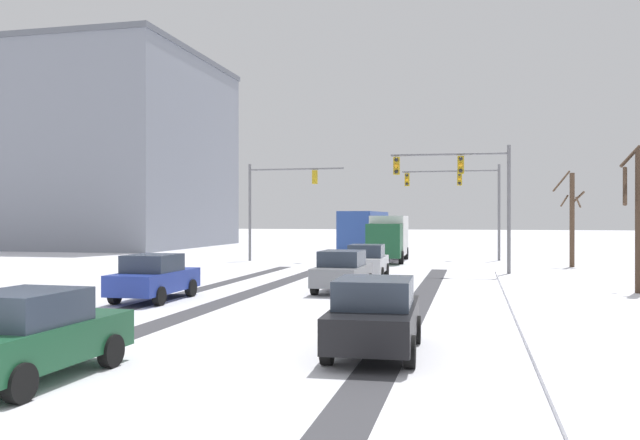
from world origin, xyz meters
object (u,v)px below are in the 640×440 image
Objects in this scene: bus_oncoming at (365,229)px; bare_tree_sidewalk_far at (572,217)px; traffic_signal_near_right at (467,183)px; office_building_far_left_block at (106,153)px; car_grey_second at (343,271)px; car_blue_third at (154,277)px; car_black_fourth at (375,315)px; traffic_signal_far_right at (464,192)px; car_dark_green_fifth at (29,335)px; traffic_signal_far_left at (276,194)px; box_truck_delivery at (388,237)px; car_silver_lead at (367,261)px.

bare_tree_sidewalk_far is (14.16, -11.62, 0.97)m from bus_oncoming.
traffic_signal_near_right is 0.30× the size of office_building_far_left_block.
car_blue_third is (-5.92, -4.09, 0.00)m from car_grey_second.
car_black_fourth is at bearing -95.13° from traffic_signal_near_right.
car_blue_third is 31.44m from bus_oncoming.
car_grey_second is at bearing -124.26° from bare_tree_sidewalk_far.
traffic_signal_far_right reaches higher than car_dark_green_fifth.
traffic_signal_near_right is 20.62m from bus_oncoming.
car_grey_second is 19.01m from bare_tree_sidewalk_far.
bus_oncoming is (-3.53, 27.23, 1.18)m from car_grey_second.
bus_oncoming is 1.92× the size of bare_tree_sidewalk_far.
traffic_signal_far_left reaches higher than box_truck_delivery.
traffic_signal_far_left is 0.30× the size of office_building_far_left_block.
car_blue_third is 0.55× the size of box_truck_delivery.
car_blue_third is 22.84m from box_truck_delivery.
car_grey_second is at bearing -82.62° from bus_oncoming.
car_grey_second is 1.00× the size of car_dark_green_fifth.
car_blue_third is 0.37× the size of bus_oncoming.
car_grey_second is at bearing -47.70° from office_building_far_left_block.
car_grey_second is 0.38× the size of bus_oncoming.
box_truck_delivery is at bearing 92.31° from car_silver_lead.
office_building_far_left_block reaches higher than traffic_signal_near_right.
box_truck_delivery is (3.07, -9.16, -0.36)m from bus_oncoming.
car_black_fourth is 0.38× the size of bus_oncoming.
car_silver_lead is 1.01× the size of car_grey_second.
bare_tree_sidewalk_far is (13.37, 30.52, 2.14)m from car_dark_green_fifth.
traffic_signal_far_left is 1.59× the size of car_grey_second.
office_building_far_left_block is at bearing 144.38° from traffic_signal_near_right.
traffic_signal_near_right is at bearing -35.62° from office_building_far_left_block.
car_blue_third and car_black_fourth have the same top height.
traffic_signal_far_right is 1.02× the size of traffic_signal_near_right.
bus_oncoming is (-3.56, 21.38, 1.18)m from car_silver_lead.
car_dark_green_fifth is at bearing -97.59° from car_silver_lead.
traffic_signal_far_right is 1.60× the size of car_dark_green_fifth.
bare_tree_sidewalk_far is at bearing 42.65° from car_silver_lead.
traffic_signal_far_right reaches higher than car_grey_second.
traffic_signal_far_left reaches higher than car_blue_third.
traffic_signal_near_right and traffic_signal_far_left have the same top height.
traffic_signal_near_right reaches higher than bare_tree_sidewalk_far.
bare_tree_sidewalk_far is (10.60, 9.76, 2.14)m from car_silver_lead.
office_building_far_left_block is at bearing 152.38° from box_truck_delivery.
office_building_far_left_block reaches higher than bus_oncoming.
car_grey_second is 11.56m from car_black_fourth.
office_building_far_left_block is (-27.44, 6.80, 7.43)m from bus_oncoming.
office_building_far_left_block is (-35.39, 13.41, 4.76)m from traffic_signal_far_right.
traffic_signal_far_left is 1.59× the size of car_blue_third.
car_grey_second and car_blue_third have the same top height.
car_blue_third is at bearing -56.69° from office_building_far_left_block.
traffic_signal_far_left is 29.95m from car_black_fourth.
traffic_signal_near_right is 0.87× the size of box_truck_delivery.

